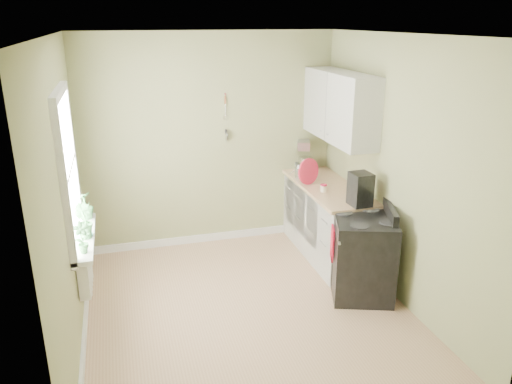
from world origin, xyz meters
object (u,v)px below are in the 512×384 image
object	(u,v)px
stove	(363,255)
coffee_maker	(360,190)
stand_mixer	(303,156)
kettle	(298,171)

from	to	relation	value
stove	coffee_maker	size ratio (longest dim) A/B	2.74
stove	stand_mixer	size ratio (longest dim) A/B	2.23
stove	stand_mixer	bearing A→B (deg)	91.34
kettle	coffee_maker	world-z (taller)	coffee_maker
stove	kettle	world-z (taller)	kettle
stove	kettle	bearing A→B (deg)	99.36
stand_mixer	coffee_maker	size ratio (longest dim) A/B	1.23
stove	stand_mixer	world-z (taller)	stand_mixer
coffee_maker	kettle	bearing A→B (deg)	104.67
stove	kettle	xyz separation A→B (m)	(-0.23, 1.38, 0.55)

